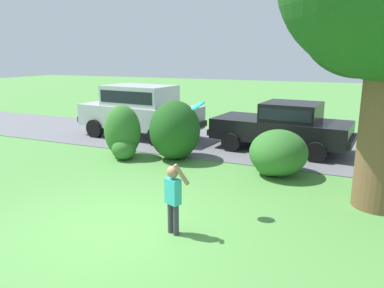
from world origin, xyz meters
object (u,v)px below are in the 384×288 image
(child_thrower, at_px, (173,194))
(parked_sedan, at_px, (284,125))
(parked_suv, at_px, (140,108))
(frisbee, at_px, (198,105))

(child_thrower, bearing_deg, parked_sedan, 84.72)
(parked_suv, bearing_deg, child_thrower, -54.42)
(parked_sedan, height_order, parked_suv, parked_suv)
(child_thrower, xyz_separation_m, frisbee, (0.00, 1.05, 1.38))
(parked_suv, xyz_separation_m, child_thrower, (4.65, -6.50, -0.36))
(parked_sedan, height_order, child_thrower, parked_sedan)
(parked_suv, height_order, child_thrower, parked_suv)
(parked_sedan, xyz_separation_m, parked_suv, (-5.26, -0.09, 0.23))
(parked_sedan, xyz_separation_m, child_thrower, (-0.61, -6.59, -0.13))
(frisbee, bearing_deg, parked_suv, 130.47)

